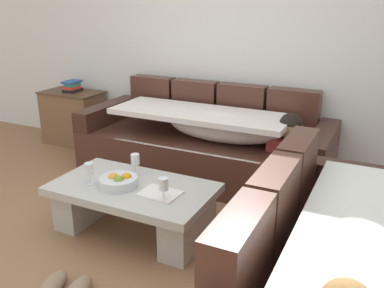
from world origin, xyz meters
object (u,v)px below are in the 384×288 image
at_px(couch_near_window, 338,280).
at_px(wine_glass_far_back, 135,160).
at_px(wine_glass_near_right, 163,185).
at_px(couch_along_wall, 207,145).
at_px(wine_glass_near_left, 89,169).
at_px(side_cabinet, 74,117).
at_px(fruit_bowl, 119,181).
at_px(book_stack_on_cabinet, 72,86).
at_px(coffee_table, 134,203).
at_px(pair_of_shoes, 66,287).
at_px(open_magazine, 160,193).

xyz_separation_m(couch_near_window, wine_glass_far_back, (-1.61, 0.60, 0.16)).
xyz_separation_m(couch_near_window, wine_glass_near_right, (-1.19, 0.31, 0.16)).
height_order(couch_along_wall, wine_glass_near_left, couch_along_wall).
relative_size(wine_glass_near_left, side_cabinet, 0.23).
xyz_separation_m(fruit_bowl, book_stack_on_cabinet, (-1.71, 1.49, 0.28)).
height_order(coffee_table, fruit_bowl, fruit_bowl).
relative_size(coffee_table, fruit_bowl, 4.29).
xyz_separation_m(couch_near_window, pair_of_shoes, (-1.49, -0.38, -0.29)).
distance_m(fruit_bowl, wine_glass_near_right, 0.42).
xyz_separation_m(wine_glass_near_left, book_stack_on_cabinet, (-1.50, 1.55, 0.21)).
height_order(couch_along_wall, couch_near_window, same).
relative_size(wine_glass_near_left, wine_glass_far_back, 1.00).
xyz_separation_m(wine_glass_far_back, pair_of_shoes, (0.13, -0.98, -0.45)).
bearing_deg(book_stack_on_cabinet, fruit_bowl, -41.08).
bearing_deg(side_cabinet, fruit_bowl, -40.72).
height_order(couch_near_window, coffee_table, couch_near_window).
bearing_deg(couch_along_wall, open_magazine, -81.43).
xyz_separation_m(couch_along_wall, book_stack_on_cabinet, (-1.86, 0.23, 0.38)).
xyz_separation_m(coffee_table, fruit_bowl, (-0.08, -0.06, 0.18)).
relative_size(couch_near_window, book_stack_on_cabinet, 8.29).
height_order(wine_glass_far_back, pair_of_shoes, wine_glass_far_back).
height_order(coffee_table, wine_glass_near_right, wine_glass_near_right).
relative_size(couch_along_wall, coffee_table, 2.03).
bearing_deg(wine_glass_near_right, pair_of_shoes, -113.58).
relative_size(wine_glass_near_right, pair_of_shoes, 0.48).
relative_size(coffee_table, open_magazine, 4.29).
distance_m(wine_glass_far_back, book_stack_on_cabinet, 2.11).
height_order(wine_glass_near_right, pair_of_shoes, wine_glass_near_right).
height_order(wine_glass_near_right, wine_glass_far_back, same).
bearing_deg(couch_along_wall, coffee_table, -93.09).
bearing_deg(couch_along_wall, pair_of_shoes, -91.07).
xyz_separation_m(wine_glass_near_left, open_magazine, (0.55, 0.08, -0.11)).
distance_m(side_cabinet, pair_of_shoes, 2.90).
bearing_deg(couch_near_window, pair_of_shoes, 104.27).
bearing_deg(book_stack_on_cabinet, pair_of_shoes, -50.68).
xyz_separation_m(couch_near_window, book_stack_on_cabinet, (-3.31, 1.85, 0.37)).
bearing_deg(coffee_table, couch_near_window, -15.20).
distance_m(couch_along_wall, pair_of_shoes, 2.02).
bearing_deg(pair_of_shoes, open_magazine, 73.44).
bearing_deg(coffee_table, wine_glass_far_back, 116.97).
bearing_deg(wine_glass_near_left, fruit_bowl, 14.64).
xyz_separation_m(couch_along_wall, couch_near_window, (1.45, -1.62, 0.01)).
bearing_deg(wine_glass_far_back, couch_near_window, -20.55).
distance_m(couch_near_window, wine_glass_near_right, 1.24).
distance_m(fruit_bowl, side_cabinet, 2.29).
bearing_deg(wine_glass_near_right, couch_near_window, -14.40).
xyz_separation_m(couch_along_wall, coffee_table, (-0.07, -1.21, -0.09)).
xyz_separation_m(couch_along_wall, wine_glass_near_right, (0.26, -1.31, 0.17)).
bearing_deg(wine_glass_far_back, side_cabinet, 144.14).
bearing_deg(coffee_table, fruit_bowl, -146.04).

